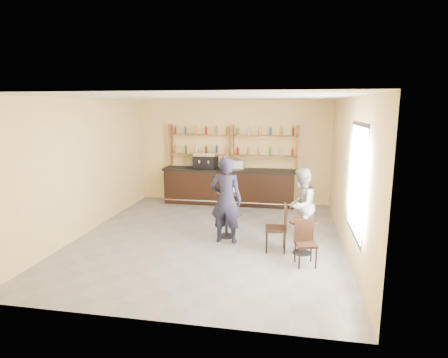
% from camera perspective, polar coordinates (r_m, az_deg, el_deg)
% --- Properties ---
extents(floor, '(7.00, 7.00, 0.00)m').
position_cam_1_polar(floor, '(8.82, -2.24, -8.93)').
color(floor, slate).
rests_on(floor, ground).
extents(ceiling, '(7.00, 7.00, 0.00)m').
position_cam_1_polar(ceiling, '(8.30, -2.41, 12.32)').
color(ceiling, white).
rests_on(ceiling, wall_back).
extents(wall_back, '(7.00, 0.00, 7.00)m').
position_cam_1_polar(wall_back, '(11.82, 1.40, 4.16)').
color(wall_back, '#F7D48C').
rests_on(wall_back, floor).
extents(wall_front, '(7.00, 0.00, 7.00)m').
position_cam_1_polar(wall_front, '(5.14, -10.92, -5.09)').
color(wall_front, '#F7D48C').
rests_on(wall_front, floor).
extents(wall_left, '(0.00, 7.00, 7.00)m').
position_cam_1_polar(wall_left, '(9.53, -20.23, 1.82)').
color(wall_left, '#F7D48C').
rests_on(wall_left, floor).
extents(wall_right, '(0.00, 7.00, 7.00)m').
position_cam_1_polar(wall_right, '(8.30, 18.34, 0.68)').
color(wall_right, '#F7D48C').
rests_on(wall_right, floor).
extents(window_pane, '(0.00, 2.00, 2.00)m').
position_cam_1_polar(window_pane, '(7.11, 19.63, -0.23)').
color(window_pane, white).
rests_on(window_pane, wall_right).
extents(window_frame, '(0.04, 1.70, 2.10)m').
position_cam_1_polar(window_frame, '(7.11, 19.58, -0.23)').
color(window_frame, black).
rests_on(window_frame, wall_right).
extents(shelf_unit, '(4.00, 0.26, 1.40)m').
position_cam_1_polar(shelf_unit, '(11.67, 1.31, 5.11)').
color(shelf_unit, brown).
rests_on(shelf_unit, wall_back).
extents(liquor_bottles, '(3.68, 0.10, 1.00)m').
position_cam_1_polar(liquor_bottles, '(11.65, 1.31, 5.94)').
color(liquor_bottles, '#8C5919').
rests_on(liquor_bottles, shelf_unit).
extents(bar_counter, '(4.10, 0.80, 1.11)m').
position_cam_1_polar(bar_counter, '(11.66, 0.76, -1.14)').
color(bar_counter, black).
rests_on(bar_counter, floor).
extents(espresso_machine, '(0.75, 0.55, 0.49)m').
position_cam_1_polar(espresso_machine, '(11.66, -2.82, 2.85)').
color(espresso_machine, black).
rests_on(espresso_machine, bar_counter).
extents(pastry_case, '(0.48, 0.40, 0.27)m').
position_cam_1_polar(pastry_case, '(11.50, 1.99, 2.18)').
color(pastry_case, silver).
rests_on(pastry_case, bar_counter).
extents(pedestal_table, '(0.56, 0.56, 1.06)m').
position_cam_1_polar(pedestal_table, '(8.73, 0.38, -5.50)').
color(pedestal_table, black).
rests_on(pedestal_table, floor).
extents(napkin, '(0.20, 0.20, 0.00)m').
position_cam_1_polar(napkin, '(8.59, 0.38, -2.12)').
color(napkin, white).
rests_on(napkin, pedestal_table).
extents(donut, '(0.18, 0.18, 0.05)m').
position_cam_1_polar(donut, '(8.58, 0.44, -1.97)').
color(donut, '#E69954').
rests_on(donut, napkin).
extents(cup_pedestal, '(0.17, 0.17, 0.11)m').
position_cam_1_polar(cup_pedestal, '(8.66, 1.41, -1.67)').
color(cup_pedestal, white).
rests_on(cup_pedestal, pedestal_table).
extents(man_main, '(0.73, 0.50, 1.94)m').
position_cam_1_polar(man_main, '(8.29, 0.31, -3.23)').
color(man_main, black).
rests_on(man_main, floor).
extents(cafe_table, '(0.64, 0.64, 0.71)m').
position_cam_1_polar(cafe_table, '(7.98, 11.84, -8.65)').
color(cafe_table, black).
rests_on(cafe_table, floor).
extents(cup_cafe, '(0.10, 0.10, 0.09)m').
position_cam_1_polar(cup_cafe, '(7.86, 12.32, -5.91)').
color(cup_cafe, white).
rests_on(cup_cafe, cafe_table).
extents(chair_west, '(0.46, 0.46, 1.00)m').
position_cam_1_polar(chair_west, '(7.98, 7.89, -7.40)').
color(chair_west, black).
rests_on(chair_west, floor).
extents(chair_south, '(0.46, 0.46, 0.87)m').
position_cam_1_polar(chair_south, '(7.39, 12.36, -9.62)').
color(chair_south, black).
rests_on(chair_south, floor).
extents(patron_second, '(0.89, 0.99, 1.67)m').
position_cam_1_polar(patron_second, '(8.56, 11.66, -3.91)').
color(patron_second, gray).
rests_on(patron_second, floor).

